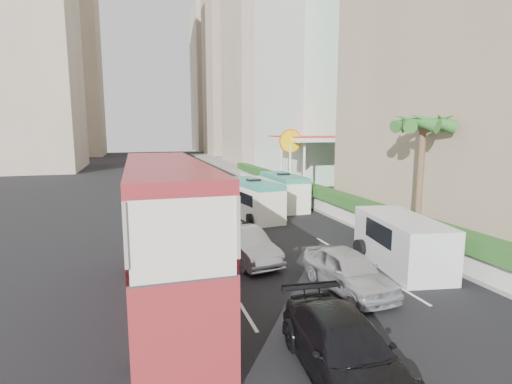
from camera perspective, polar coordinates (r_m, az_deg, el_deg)
name	(u,v)px	position (r m, az deg, el deg)	size (l,w,h in m)	color
ground_plane	(320,283)	(16.78, 9.11, -12.70)	(200.00, 200.00, 0.00)	black
double_decker_bus	(167,233)	(14.48, -12.64, -5.78)	(2.50, 11.00, 5.06)	maroon
car_silver_lane_a	(245,261)	(19.10, -1.52, -9.86)	(1.65, 4.74, 1.56)	silver
car_silver_lane_b	(347,290)	(16.32, 12.92, -13.46)	(1.88, 4.68, 1.59)	silver
car_black	(343,377)	(11.28, 12.38, -24.37)	(2.14, 5.26, 1.53)	black
van_asset	(257,217)	(28.37, 0.16, -3.59)	(2.40, 5.20, 1.44)	silver
minibus_near	(254,199)	(27.91, -0.34, -1.06)	(1.97, 5.91, 2.62)	silver
minibus_far	(283,191)	(31.60, 3.93, 0.10)	(1.97, 5.92, 2.62)	silver
panel_van_near	(401,241)	(19.38, 20.03, -6.66)	(2.25, 5.62, 2.25)	silver
panel_van_far	(271,190)	(34.78, 2.15, 0.35)	(1.93, 4.83, 1.93)	silver
sidewalk	(293,187)	(42.55, 5.37, 0.71)	(6.00, 120.00, 0.18)	#99968C
kerb_wall	(313,200)	(31.40, 8.21, -1.20)	(0.30, 44.00, 1.00)	silver
hedge	(314,190)	(31.26, 8.24, 0.34)	(1.10, 44.00, 0.70)	#2D6626
palm_tree	(420,181)	(23.41, 22.36, 1.46)	(0.36, 0.36, 6.40)	brown
shell_station	(310,163)	(40.82, 7.79, 4.07)	(6.50, 8.00, 5.50)	silver
tower_mid	(273,24)	(78.48, 2.43, 22.83)	(16.00, 16.00, 50.00)	#B3A08D
tower_far_a	(236,62)	(100.19, -2.91, 18.03)	(14.00, 14.00, 44.00)	tan
tower_far_b	(218,81)	(121.18, -5.50, 15.46)	(14.00, 14.00, 40.00)	#B3A08D
tower_left_b	(62,55)	(106.42, -25.95, 17.18)	(16.00, 16.00, 46.00)	tan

